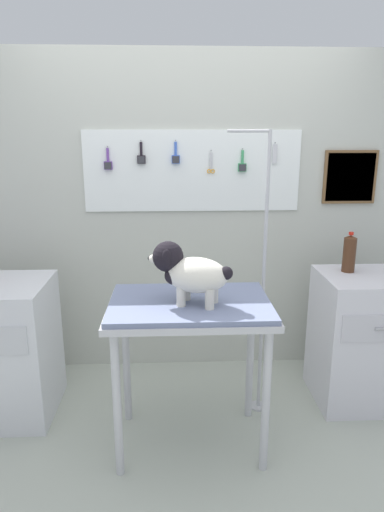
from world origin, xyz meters
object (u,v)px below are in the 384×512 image
at_px(dog, 188,271).
at_px(soda_bottle, 349,253).
at_px(grooming_arm, 262,288).
at_px(cabinet_right, 369,338).
at_px(grooming_table, 190,318).

xyz_separation_m(dog, soda_bottle, (1.06, 0.53, -0.06)).
bearing_deg(dog, grooming_arm, 37.60).
height_order(grooming_arm, soda_bottle, grooming_arm).
bearing_deg(cabinet_right, dog, -160.02).
relative_size(dog, soda_bottle, 1.68).
bearing_deg(grooming_arm, dog, -142.40).
height_order(grooming_arm, cabinet_right, grooming_arm).
xyz_separation_m(grooming_table, soda_bottle, (1.05, 0.49, 0.22)).
bearing_deg(soda_bottle, dog, -153.38).
bearing_deg(cabinet_right, grooming_arm, -173.62).
distance_m(cabinet_right, soda_bottle, 0.59).
distance_m(grooming_arm, soda_bottle, 0.64).
relative_size(dog, cabinet_right, 0.51).
relative_size(grooming_arm, soda_bottle, 6.72).
bearing_deg(grooming_table, soda_bottle, 25.23).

